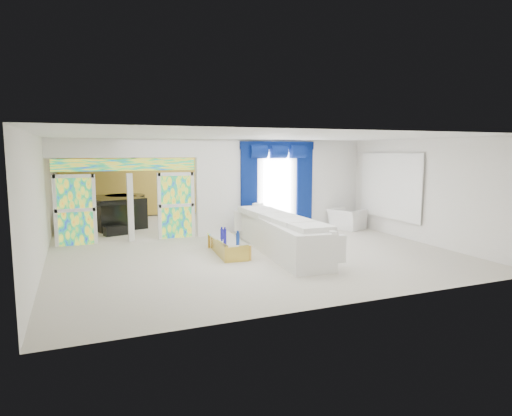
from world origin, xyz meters
name	(u,v)px	position (x,y,z in m)	size (l,w,h in m)	color
floor	(232,240)	(0.00, 0.00, 0.00)	(12.00, 12.00, 0.00)	#B7AF9E
dividing_wall	(283,185)	(2.15, 1.00, 1.50)	(5.70, 0.18, 3.00)	white
dividing_header	(126,148)	(-2.85, 1.00, 2.73)	(4.30, 0.18, 0.55)	white
stained_panel_left	(75,210)	(-4.28, 1.00, 1.00)	(0.95, 0.04, 2.00)	#994C3F
stained_panel_right	(176,205)	(-1.42, 1.00, 1.00)	(0.95, 0.04, 2.00)	#994C3F
stained_transom	(126,165)	(-2.85, 1.00, 2.25)	(4.00, 0.05, 0.35)	#994C3F
window_pane	(277,187)	(1.90, 0.90, 1.45)	(1.00, 0.02, 2.30)	white
blue_drape_left	(249,190)	(0.90, 0.87, 1.40)	(0.55, 0.10, 2.80)	#030F42
blue_drape_right	(304,188)	(2.90, 0.87, 1.40)	(0.55, 0.10, 2.80)	#030F42
blue_pelmet	(278,145)	(1.90, 0.87, 2.82)	(2.60, 0.12, 0.25)	#030F42
wall_mirror	(390,186)	(4.94, -1.00, 1.55)	(0.04, 2.70, 1.90)	white
gold_curtains	(185,178)	(0.00, 5.90, 1.50)	(9.70, 0.12, 2.90)	#B98D2C
white_sofa	(281,236)	(0.70, -1.94, 0.44)	(0.98, 4.58, 0.87)	white
coffee_table	(228,246)	(-0.65, -1.64, 0.20)	(0.60, 1.81, 0.40)	gold
console_table	(267,227)	(1.38, 0.56, 0.21)	(1.24, 0.39, 0.41)	white
table_lamp	(258,213)	(1.08, 0.56, 0.70)	(0.36, 0.36, 0.58)	silver
armchair	(347,219)	(4.25, 0.32, 0.34)	(1.06, 0.92, 0.69)	white
grand_piano	(114,212)	(-3.04, 3.76, 0.53)	(1.59, 2.09, 1.05)	black
piano_bench	(118,230)	(-3.04, 2.16, 0.15)	(0.88, 0.34, 0.29)	black
tv_console	(70,222)	(-4.46, 2.70, 0.41)	(0.57, 0.51, 0.82)	tan
chandelier	(135,151)	(-2.30, 3.40, 2.65)	(0.60, 0.60, 0.60)	gold
decanters	(229,235)	(-0.65, -1.73, 0.51)	(0.22, 1.21, 0.25)	navy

